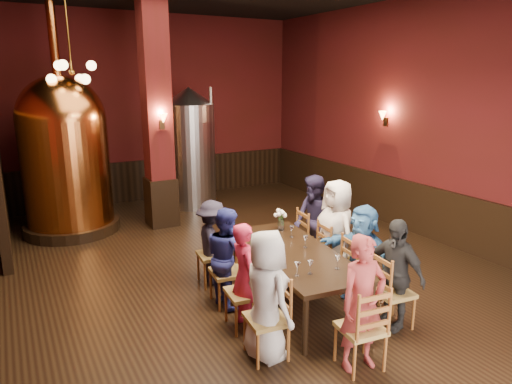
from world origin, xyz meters
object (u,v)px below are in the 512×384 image
dining_table (295,255)px  rose_vase (281,216)px  copper_kettle (65,153)px  steel_vessel (190,148)px  person_2 (227,257)px  person_0 (267,295)px  person_1 (244,276)px

dining_table → rose_vase: (0.30, 0.83, 0.28)m
copper_kettle → steel_vessel: 2.88m
copper_kettle → person_2: bearing=-71.3°
person_0 → rose_vase: (1.26, 1.73, 0.23)m
person_1 → person_2: size_ratio=0.99×
dining_table → steel_vessel: (0.56, 5.28, 0.71)m
person_2 → rose_vase: bearing=-72.6°
dining_table → steel_vessel: 5.36m
person_2 → steel_vessel: bearing=-18.5°
rose_vase → person_2: bearing=-159.7°
steel_vessel → rose_vase: 4.48m
dining_table → copper_kettle: bearing=122.3°
dining_table → steel_vessel: size_ratio=0.89×
person_2 → rose_vase: person_2 is taller
dining_table → copper_kettle: 5.26m
steel_vessel → person_1: bearing=-104.7°
person_0 → person_1: bearing=-10.8°
dining_table → person_2: person_2 is taller
person_0 → copper_kettle: copper_kettle is taller
person_0 → rose_vase: 2.15m
dining_table → steel_vessel: steel_vessel is taller
dining_table → person_2: 0.91m
dining_table → rose_vase: rose_vase is taller
person_1 → rose_vase: 1.62m
dining_table → person_2: bearing=158.8°
person_0 → copper_kettle: bearing=8.9°
person_1 → rose_vase: size_ratio=4.05×
dining_table → rose_vase: 0.93m
person_1 → person_2: person_2 is taller
person_0 → rose_vase: size_ratio=4.41×
person_2 → copper_kettle: copper_kettle is taller
person_0 → steel_vessel: bearing=-18.0°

